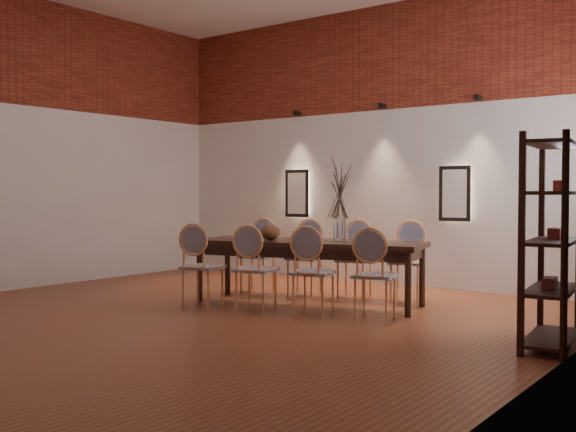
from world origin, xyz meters
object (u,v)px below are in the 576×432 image
Objects in this scene: chair_near_d at (375,275)px; chair_far_d at (407,262)px; chair_near_c at (313,272)px; bowl at (270,232)px; chair_near_a at (203,267)px; chair_far_b at (304,258)px; dining_table at (308,272)px; chair_far_a at (257,256)px; book at (308,238)px; chair_far_c at (354,260)px; chair_near_b at (256,269)px; vase at (340,229)px; shelving_rack at (552,241)px.

chair_far_d is (-0.33, 1.39, 0.00)m from chair_near_d.
chair_near_c is 1.00× the size of chair_far_d.
chair_near_a is at bearing -115.74° from bowl.
dining_table is at bearing 115.27° from chair_far_b.
book is (1.04, -0.32, 0.30)m from chair_far_a.
chair_far_b reaches higher than book.
chair_far_c is at bearing 180.00° from chair_far_b.
chair_near_d is at bearing -35.22° from dining_table.
chair_far_b is 1.35m from chair_far_d.
chair_far_b is (-1.64, 1.07, 0.00)m from chair_near_d.
chair_near_b is at bearing 115.27° from chair_far_a.
chair_near_c is 1.11m from bowl.
chair_near_b is (0.65, 0.16, 0.00)m from chair_near_a.
chair_near_b is 1.10m from vase.
chair_near_d is 1.43m from chair_far_d.
book is at bearing 173.98° from vase.
chair_near_b is at bearing -115.27° from dining_table.
shelving_rack is (2.54, -0.65, 0.00)m from vase.
chair_far_d is (0.32, 1.54, 0.00)m from chair_near_c.
book is (0.05, 0.91, 0.30)m from chair_near_b.
vase is at bearing 48.77° from chair_far_d.
chair_near_b and chair_far_b have the same top height.
chair_near_d is at bearing 90.00° from chair_far_d.
chair_near_c is at bearing -25.95° from bowl.
vase is at bearing 93.88° from chair_far_c.
chair_near_d is 1.66m from bowl.
chair_far_a is (-0.99, 1.23, 0.00)m from chair_near_b.
shelving_rack is at bearing 147.38° from chair_far_b.
chair_near_c is at bearing 180.00° from chair_near_d.
chair_far_d is 2.61m from shelving_rack.
vase is at bearing -6.02° from book.
bowl is 0.92× the size of book.
chair_near_a is 1.32m from book.
chair_far_b is at bearing -0.00° from chair_far_c.
chair_near_a and chair_far_d have the same top height.
dining_table is 0.43m from book.
chair_far_d is 3.62× the size of book.
chair_near_c is at bearing 0.00° from chair_near_b.
book is at bearing 115.69° from chair_far_b.
bowl is at bearing 166.02° from shelving_rack.
chair_near_a is 2.02m from chair_near_d.
vase is at bearing 135.35° from chair_far_b.
bowl is (-0.94, 0.46, 0.37)m from chair_near_c.
bowl is (0.71, -0.61, 0.37)m from chair_far_a.
chair_near_a is 0.67m from chair_near_b.
chair_far_c is (0.65, 0.16, 0.00)m from chair_far_b.
vase reaches higher than chair_near_d.
chair_far_a is 1.01m from bowl.
chair_near_b is at bearing 176.79° from shelving_rack.
shelving_rack is at bearing -9.66° from chair_near_b.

